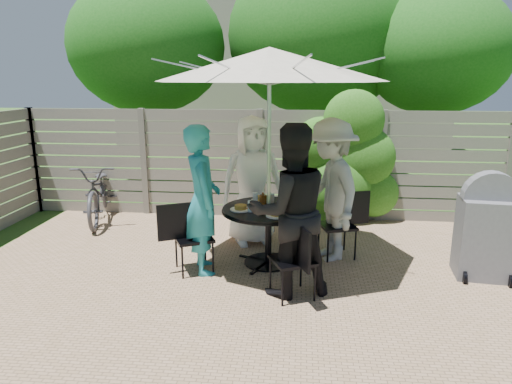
# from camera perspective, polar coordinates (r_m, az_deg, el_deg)

# --- Properties ---
(backyard_envelope) EXTENTS (60.00, 60.00, 5.00)m
(backyard_envelope) POSITION_cam_1_polar(r_m,az_deg,el_deg) (14.82, 3.51, 15.11)
(backyard_envelope) COLOR #2C561A
(backyard_envelope) RESTS_ON ground
(patio_table) EXTENTS (1.48, 1.48, 0.76)m
(patio_table) POSITION_cam_1_polar(r_m,az_deg,el_deg) (5.80, 1.56, -4.19)
(patio_table) COLOR black
(patio_table) RESTS_ON ground
(umbrella) EXTENTS (3.56, 3.56, 2.69)m
(umbrella) POSITION_cam_1_polar(r_m,az_deg,el_deg) (5.51, 1.70, 15.65)
(umbrella) COLOR silver
(umbrella) RESTS_ON ground
(chair_back) EXTENTS (0.54, 0.67, 0.88)m
(chair_back) POSITION_cam_1_polar(r_m,az_deg,el_deg) (6.77, -0.71, -3.83)
(chair_back) COLOR black
(chair_back) RESTS_ON ground
(person_back) EXTENTS (1.05, 0.86, 1.85)m
(person_back) POSITION_cam_1_polar(r_m,az_deg,el_deg) (6.47, -0.44, 1.39)
(person_back) COLOR white
(person_back) RESTS_ON ground
(chair_left) EXTENTS (0.68, 0.58, 0.90)m
(chair_left) POSITION_cam_1_polar(r_m,az_deg,el_deg) (5.71, -7.89, -7.37)
(chair_left) COLOR black
(chair_left) RESTS_ON ground
(person_left) EXTENTS (0.64, 0.78, 1.83)m
(person_left) POSITION_cam_1_polar(r_m,az_deg,el_deg) (5.53, -6.72, -1.05)
(person_left) COLOR teal
(person_left) RESTS_ON ground
(chair_front) EXTENTS (0.57, 0.68, 0.89)m
(chair_front) POSITION_cam_1_polar(r_m,az_deg,el_deg) (5.04, 4.61, -10.35)
(chair_front) COLOR black
(chair_front) RESTS_ON ground
(person_front) EXTENTS (1.12, 1.00, 1.90)m
(person_front) POSITION_cam_1_polar(r_m,az_deg,el_deg) (4.92, 4.25, -2.45)
(person_front) COLOR black
(person_front) RESTS_ON ground
(chair_right) EXTENTS (0.69, 0.54, 0.90)m
(chair_right) POSITION_cam_1_polar(r_m,az_deg,el_deg) (6.21, 10.19, -5.68)
(chair_right) COLOR black
(chair_right) RESTS_ON ground
(person_right) EXTENTS (1.06, 1.37, 1.86)m
(person_right) POSITION_cam_1_polar(r_m,az_deg,el_deg) (5.96, 9.28, 0.17)
(person_right) COLOR #A9A9A4
(person_right) RESTS_ON ground
(plate_back) EXTENTS (0.26, 0.26, 0.06)m
(plate_back) POSITION_cam_1_polar(r_m,az_deg,el_deg) (6.06, 0.64, -0.87)
(plate_back) COLOR white
(plate_back) RESTS_ON patio_table
(plate_left) EXTENTS (0.26, 0.26, 0.06)m
(plate_left) POSITION_cam_1_polar(r_m,az_deg,el_deg) (5.64, -1.95, -2.02)
(plate_left) COLOR white
(plate_left) RESTS_ON patio_table
(plate_front) EXTENTS (0.26, 0.26, 0.06)m
(plate_front) POSITION_cam_1_polar(r_m,az_deg,el_deg) (5.39, 2.63, -2.79)
(plate_front) COLOR white
(plate_front) RESTS_ON patio_table
(plate_right) EXTENTS (0.26, 0.26, 0.06)m
(plate_right) POSITION_cam_1_polar(r_m,az_deg,el_deg) (5.83, 4.98, -1.52)
(plate_right) COLOR white
(plate_right) RESTS_ON patio_table
(glass_back) EXTENTS (0.07, 0.07, 0.14)m
(glass_back) POSITION_cam_1_polar(r_m,az_deg,el_deg) (5.93, -0.09, -0.75)
(glass_back) COLOR silver
(glass_back) RESTS_ON patio_table
(glass_left) EXTENTS (0.07, 0.07, 0.14)m
(glass_left) POSITION_cam_1_polar(r_m,az_deg,el_deg) (5.55, -0.70, -1.79)
(glass_left) COLOR silver
(glass_left) RESTS_ON patio_table
(glass_right) EXTENTS (0.07, 0.07, 0.14)m
(glass_right) POSITION_cam_1_polar(r_m,az_deg,el_deg) (5.88, 3.73, -0.90)
(glass_right) COLOR silver
(glass_right) RESTS_ON patio_table
(syrup_jug) EXTENTS (0.09, 0.09, 0.16)m
(syrup_jug) POSITION_cam_1_polar(r_m,az_deg,el_deg) (5.74, 0.86, -1.15)
(syrup_jug) COLOR #59280C
(syrup_jug) RESTS_ON patio_table
(coffee_cup) EXTENTS (0.08, 0.08, 0.12)m
(coffee_cup) POSITION_cam_1_polar(r_m,az_deg,el_deg) (5.95, 1.92, -0.81)
(coffee_cup) COLOR #C6B293
(coffee_cup) RESTS_ON patio_table
(bicycle) EXTENTS (1.12, 2.01, 1.00)m
(bicycle) POSITION_cam_1_polar(r_m,az_deg,el_deg) (8.08, -18.88, 0.10)
(bicycle) COLOR #333338
(bicycle) RESTS_ON ground
(bbq_grill) EXTENTS (0.69, 0.56, 1.30)m
(bbq_grill) POSITION_cam_1_polar(r_m,az_deg,el_deg) (6.06, 26.88, -4.32)
(bbq_grill) COLOR slate
(bbq_grill) RESTS_ON ground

